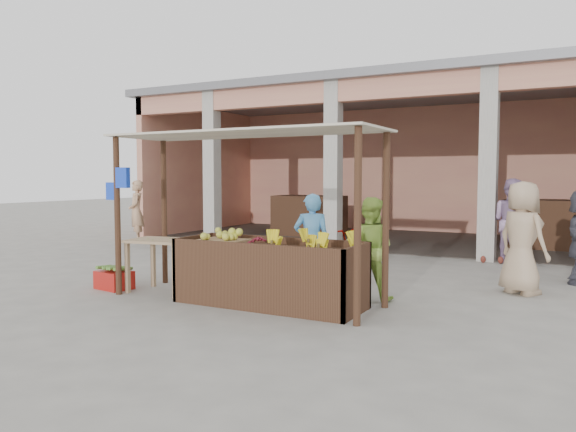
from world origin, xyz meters
The scene contains 18 objects.
ground centered at (0.00, 0.00, 0.00)m, with size 60.00×60.00×0.00m, color slate.
market_building centered at (0.05, 8.93, 2.70)m, with size 14.40×6.40×4.20m.
fruit_stall centered at (0.50, 0.00, 0.40)m, with size 2.60×0.95×0.80m, color #482D1C.
stall_awning centered at (-0.01, 0.06, 1.98)m, with size 4.09×1.35×2.39m.
banana_heap centered at (1.17, -0.02, 0.91)m, with size 1.19×0.65×0.22m, color yellow, non-canonical shape.
melon_tray centered at (-0.31, 0.03, 0.89)m, with size 0.68×0.59×0.19m.
berry_heap centered at (0.31, 0.03, 0.87)m, with size 0.43×0.36×0.14m, color maroon.
side_table centered at (-1.35, -0.02, 0.68)m, with size 1.09×0.80×0.82m.
papaya_pile centered at (-1.35, -0.02, 0.90)m, with size 0.62×0.35×0.18m, color #489A32, non-canonical shape.
red_crate centered at (-2.22, -0.18, 0.14)m, with size 0.55×0.39×0.28m, color #AE1812.
plantain_bundle centered at (-2.22, -0.18, 0.33)m, with size 0.42×0.29×0.08m, color #578A32, non-canonical shape.
produce_sacks centered at (2.65, 5.37, 0.29)m, with size 0.75×0.47×0.57m.
vendor_blue centered at (0.65, 1.03, 0.81)m, with size 0.60×0.44×1.61m, color #4C96D0.
vendor_green centered at (1.59, 0.97, 0.78)m, with size 0.75×0.43×1.55m, color #99C045.
motorcycle centered at (0.31, 2.31, 0.46)m, with size 1.75×0.60×0.92m, color #930C02.
shopper_c centered at (3.48, 2.43, 0.94)m, with size 0.91×0.59×1.88m, color tan.
shopper_e centered at (-6.27, 4.66, 0.87)m, with size 0.65×0.49×1.74m, color tan.
shopper_f centered at (2.99, 5.56, 0.95)m, with size 0.92×0.53×1.89m, color #A17EAA.
Camera 1 is at (4.30, -6.61, 1.76)m, focal length 35.00 mm.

